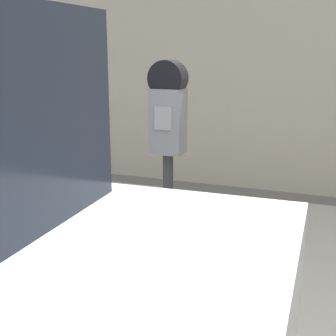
{
  "coord_description": "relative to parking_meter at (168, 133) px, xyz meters",
  "views": [
    {
      "loc": [
        0.45,
        -1.27,
        1.69
      ],
      "look_at": [
        -0.49,
        1.2,
        1.01
      ],
      "focal_mm": 50.0,
      "sensor_mm": 36.0,
      "label": 1
    }
  ],
  "objects": [
    {
      "name": "parking_meter",
      "position": [
        0.0,
        0.0,
        0.0
      ],
      "size": [
        0.2,
        0.16,
        1.52
      ],
      "color": "#2D2D30",
      "rests_on": "sidewalk"
    },
    {
      "name": "sidewalk",
      "position": [
        0.49,
        1.0,
        -1.16
      ],
      "size": [
        24.0,
        2.8,
        0.11
      ],
      "color": "#ADAAA3",
      "rests_on": "ground_plane"
    }
  ]
}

